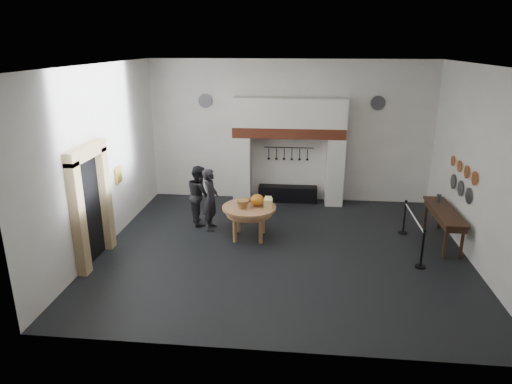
# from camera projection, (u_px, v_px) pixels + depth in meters

# --- Properties ---
(floor) EXTENTS (9.00, 8.00, 0.02)m
(floor) POSITION_uv_depth(u_px,v_px,m) (282.00, 249.00, 11.51)
(floor) COLOR black
(floor) RESTS_ON ground
(ceiling) EXTENTS (9.00, 8.00, 0.02)m
(ceiling) POSITION_uv_depth(u_px,v_px,m) (286.00, 65.00, 10.10)
(ceiling) COLOR silver
(ceiling) RESTS_ON wall_back
(wall_back) EXTENTS (9.00, 0.02, 4.50)m
(wall_back) POSITION_uv_depth(u_px,v_px,m) (289.00, 132.00, 14.58)
(wall_back) COLOR white
(wall_back) RESTS_ON floor
(wall_front) EXTENTS (9.00, 0.02, 4.50)m
(wall_front) POSITION_uv_depth(u_px,v_px,m) (273.00, 228.00, 7.02)
(wall_front) COLOR white
(wall_front) RESTS_ON floor
(wall_left) EXTENTS (0.02, 8.00, 4.50)m
(wall_left) POSITION_uv_depth(u_px,v_px,m) (102.00, 158.00, 11.24)
(wall_left) COLOR white
(wall_left) RESTS_ON floor
(wall_right) EXTENTS (0.02, 8.00, 4.50)m
(wall_right) POSITION_uv_depth(u_px,v_px,m) (482.00, 168.00, 10.37)
(wall_right) COLOR white
(wall_right) RESTS_ON floor
(chimney_pier_left) EXTENTS (0.55, 0.70, 2.15)m
(chimney_pier_left) POSITION_uv_depth(u_px,v_px,m) (243.00, 169.00, 14.76)
(chimney_pier_left) COLOR silver
(chimney_pier_left) RESTS_ON floor
(chimney_pier_right) EXTENTS (0.55, 0.70, 2.15)m
(chimney_pier_right) POSITION_uv_depth(u_px,v_px,m) (335.00, 171.00, 14.48)
(chimney_pier_right) COLOR silver
(chimney_pier_right) RESTS_ON floor
(hearth_brick_band) EXTENTS (3.50, 0.72, 0.32)m
(hearth_brick_band) POSITION_uv_depth(u_px,v_px,m) (289.00, 132.00, 14.23)
(hearth_brick_band) COLOR #9E442B
(hearth_brick_band) RESTS_ON chimney_pier_left
(chimney_hood) EXTENTS (3.50, 0.70, 0.90)m
(chimney_hood) POSITION_uv_depth(u_px,v_px,m) (290.00, 112.00, 14.04)
(chimney_hood) COLOR silver
(chimney_hood) RESTS_ON hearth_brick_band
(iron_range) EXTENTS (1.90, 0.45, 0.50)m
(iron_range) POSITION_uv_depth(u_px,v_px,m) (288.00, 194.00, 14.94)
(iron_range) COLOR black
(iron_range) RESTS_ON floor
(utensil_rail) EXTENTS (1.60, 0.02, 0.02)m
(utensil_rail) POSITION_uv_depth(u_px,v_px,m) (289.00, 148.00, 14.66)
(utensil_rail) COLOR black
(utensil_rail) RESTS_ON wall_back
(door_recess) EXTENTS (0.04, 1.10, 2.50)m
(door_recess) POSITION_uv_depth(u_px,v_px,m) (89.00, 211.00, 10.60)
(door_recess) COLOR black
(door_recess) RESTS_ON floor
(door_jamb_near) EXTENTS (0.22, 0.30, 2.60)m
(door_jamb_near) POSITION_uv_depth(u_px,v_px,m) (79.00, 220.00, 9.92)
(door_jamb_near) COLOR tan
(door_jamb_near) RESTS_ON floor
(door_jamb_far) EXTENTS (0.22, 0.30, 2.60)m
(door_jamb_far) POSITION_uv_depth(u_px,v_px,m) (105.00, 199.00, 11.24)
(door_jamb_far) COLOR tan
(door_jamb_far) RESTS_ON floor
(door_lintel) EXTENTS (0.22, 1.70, 0.30)m
(door_lintel) POSITION_uv_depth(u_px,v_px,m) (86.00, 152.00, 10.16)
(door_lintel) COLOR tan
(door_lintel) RESTS_ON door_jamb_near
(wall_plaque) EXTENTS (0.05, 0.34, 0.44)m
(wall_plaque) POSITION_uv_depth(u_px,v_px,m) (119.00, 175.00, 12.19)
(wall_plaque) COLOR gold
(wall_plaque) RESTS_ON wall_left
(work_table) EXTENTS (1.53, 1.53, 0.07)m
(work_table) POSITION_uv_depth(u_px,v_px,m) (249.00, 208.00, 11.97)
(work_table) COLOR tan
(work_table) RESTS_ON floor
(pumpkin) EXTENTS (0.36, 0.36, 0.31)m
(pumpkin) POSITION_uv_depth(u_px,v_px,m) (257.00, 200.00, 11.98)
(pumpkin) COLOR orange
(pumpkin) RESTS_ON work_table
(cheese_block_big) EXTENTS (0.22, 0.22, 0.24)m
(cheese_block_big) POSITION_uv_depth(u_px,v_px,m) (268.00, 204.00, 11.82)
(cheese_block_big) COLOR #FFEB98
(cheese_block_big) RESTS_ON work_table
(cheese_block_small) EXTENTS (0.18, 0.18, 0.20)m
(cheese_block_small) POSITION_uv_depth(u_px,v_px,m) (268.00, 200.00, 12.12)
(cheese_block_small) COLOR #DCC283
(cheese_block_small) RESTS_ON work_table
(wicker_basket) EXTENTS (0.34, 0.34, 0.22)m
(wicker_basket) POSITION_uv_depth(u_px,v_px,m) (243.00, 204.00, 11.80)
(wicker_basket) COLOR #A6703D
(wicker_basket) RESTS_ON work_table
(bread_loaf) EXTENTS (0.31, 0.18, 0.13)m
(bread_loaf) POSITION_uv_depth(u_px,v_px,m) (247.00, 200.00, 12.28)
(bread_loaf) COLOR #955E35
(bread_loaf) RESTS_ON work_table
(visitor_near) EXTENTS (0.43, 0.64, 1.73)m
(visitor_near) POSITION_uv_depth(u_px,v_px,m) (211.00, 199.00, 12.53)
(visitor_near) COLOR black
(visitor_near) RESTS_ON floor
(visitor_far) EXTENTS (0.93, 1.02, 1.70)m
(visitor_far) POSITION_uv_depth(u_px,v_px,m) (200.00, 195.00, 12.95)
(visitor_far) COLOR black
(visitor_far) RESTS_ON floor
(side_table) EXTENTS (0.55, 2.20, 0.06)m
(side_table) POSITION_uv_depth(u_px,v_px,m) (445.00, 211.00, 11.64)
(side_table) COLOR #362213
(side_table) RESTS_ON floor
(pewter_jug) EXTENTS (0.12, 0.12, 0.22)m
(pewter_jug) POSITION_uv_depth(u_px,v_px,m) (439.00, 198.00, 12.17)
(pewter_jug) COLOR #48484D
(pewter_jug) RESTS_ON side_table
(copper_pan_a) EXTENTS (0.03, 0.34, 0.34)m
(copper_pan_a) POSITION_uv_depth(u_px,v_px,m) (475.00, 178.00, 10.65)
(copper_pan_a) COLOR #C6662D
(copper_pan_a) RESTS_ON wall_right
(copper_pan_b) EXTENTS (0.03, 0.32, 0.32)m
(copper_pan_b) POSITION_uv_depth(u_px,v_px,m) (467.00, 172.00, 11.17)
(copper_pan_b) COLOR #C6662D
(copper_pan_b) RESTS_ON wall_right
(copper_pan_c) EXTENTS (0.03, 0.30, 0.30)m
(copper_pan_c) POSITION_uv_depth(u_px,v_px,m) (460.00, 166.00, 11.69)
(copper_pan_c) COLOR #C6662D
(copper_pan_c) RESTS_ON wall_right
(copper_pan_d) EXTENTS (0.03, 0.28, 0.28)m
(copper_pan_d) POSITION_uv_depth(u_px,v_px,m) (453.00, 161.00, 12.21)
(copper_pan_d) COLOR #C6662D
(copper_pan_d) RESTS_ON wall_right
(pewter_plate_left) EXTENTS (0.03, 0.40, 0.40)m
(pewter_plate_left) POSITION_uv_depth(u_px,v_px,m) (469.00, 196.00, 11.00)
(pewter_plate_left) COLOR #4C4C51
(pewter_plate_left) RESTS_ON wall_right
(pewter_plate_mid) EXTENTS (0.03, 0.40, 0.40)m
(pewter_plate_mid) POSITION_uv_depth(u_px,v_px,m) (461.00, 188.00, 11.57)
(pewter_plate_mid) COLOR #4C4C51
(pewter_plate_mid) RESTS_ON wall_right
(pewter_plate_right) EXTENTS (0.03, 0.40, 0.40)m
(pewter_plate_right) POSITION_uv_depth(u_px,v_px,m) (453.00, 181.00, 12.13)
(pewter_plate_right) COLOR #4C4C51
(pewter_plate_right) RESTS_ON wall_right
(pewter_plate_back_left) EXTENTS (0.44, 0.03, 0.44)m
(pewter_plate_back_left) POSITION_uv_depth(u_px,v_px,m) (205.00, 101.00, 14.51)
(pewter_plate_back_left) COLOR #4C4C51
(pewter_plate_back_left) RESTS_ON wall_back
(pewter_plate_back_right) EXTENTS (0.44, 0.03, 0.44)m
(pewter_plate_back_right) POSITION_uv_depth(u_px,v_px,m) (378.00, 103.00, 13.99)
(pewter_plate_back_right) COLOR #4C4C51
(pewter_plate_back_right) RESTS_ON wall_back
(barrier_post_near) EXTENTS (0.05, 0.05, 0.90)m
(barrier_post_near) POSITION_uv_depth(u_px,v_px,m) (422.00, 250.00, 10.46)
(barrier_post_near) COLOR black
(barrier_post_near) RESTS_ON floor
(barrier_post_far) EXTENTS (0.05, 0.05, 0.90)m
(barrier_post_far) POSITION_uv_depth(u_px,v_px,m) (404.00, 218.00, 12.35)
(barrier_post_far) COLOR black
(barrier_post_far) RESTS_ON floor
(barrier_rope) EXTENTS (0.04, 2.00, 0.04)m
(barrier_rope) POSITION_uv_depth(u_px,v_px,m) (414.00, 217.00, 11.28)
(barrier_rope) COLOR white
(barrier_rope) RESTS_ON barrier_post_near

